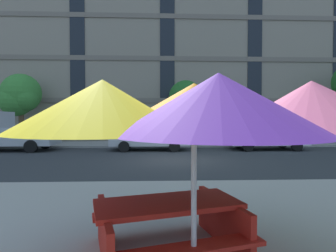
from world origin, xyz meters
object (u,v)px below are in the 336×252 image
Objects in this scene: pickup_silver at (5,133)px; street_tree_left at (20,96)px; patio_umbrella at (194,109)px; sedan_white at (265,133)px; street_tree_middle at (185,99)px; sedan_silver at (149,134)px; picnic_table at (168,223)px.

pickup_silver is 4.29m from street_tree_left.
sedan_white is at bearing 64.98° from patio_umbrella.
pickup_silver is at bearing -75.80° from street_tree_left.
street_tree_middle is 1.23× the size of patio_umbrella.
sedan_silver is at bearing 93.85° from patio_umbrella.
street_tree_left is at bearing 177.44° from street_tree_middle.
street_tree_middle is 15.48m from picnic_table.
patio_umbrella reaches higher than sedan_silver.
sedan_silver reaches higher than picnic_table.
sedan_white is 13.63m from picnic_table.
patio_umbrella is (8.87, -12.70, 0.89)m from pickup_silver.
picnic_table is (-1.82, -15.14, -2.67)m from street_tree_middle.
street_tree_middle is (-4.36, 3.00, 2.21)m from sedan_white.
patio_umbrella is at bearing -65.71° from picnic_table.
sedan_silver is at bearing 180.00° from sedan_white.
pickup_silver is at bearing 180.00° from sedan_white.
patio_umbrella is 1.56m from picnic_table.
street_tree_middle is at bearing 83.15° from picnic_table.
pickup_silver is at bearing 125.38° from picnic_table.
picnic_table is at bearing -96.85° from street_tree_middle.
street_tree_middle is (11.32, -0.51, -0.18)m from street_tree_left.
sedan_white is 5.74m from street_tree_middle.
street_tree_left reaches higher than pickup_silver.
sedan_silver is 0.90× the size of street_tree_left.
street_tree_middle reaches higher than sedan_white.
picnic_table is at bearing -116.99° from sedan_white.
pickup_silver is 1.16× the size of sedan_silver.
sedan_white is at bearing 63.01° from picnic_table.
sedan_white is 1.23× the size of patio_umbrella.
street_tree_middle reaches higher than sedan_silver.
sedan_silver is 2.06× the size of picnic_table.
street_tree_left is 18.97m from patio_umbrella.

